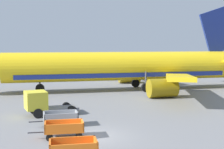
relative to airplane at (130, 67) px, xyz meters
name	(u,v)px	position (x,y,z in m)	size (l,w,h in m)	color
ground_plane	(93,136)	(2.14, -21.20, -3.05)	(220.00, 220.00, 0.00)	slate
grass_strip	(169,70)	(2.14, 32.85, -3.02)	(220.00, 28.00, 0.06)	#518442
airplane	(130,67)	(0.00, 0.00, 0.00)	(34.73, 28.77, 11.34)	yellow
baggage_cart_nearest	(73,149)	(2.55, -25.52, -2.45)	(3.51, 2.36, 1.07)	orange
baggage_cart_second_in_row	(64,129)	(0.45, -21.99, -2.45)	(3.51, 2.36, 1.07)	orange
baggage_cart_third_in_row	(61,118)	(-1.01, -19.35, -2.45)	(3.45, 2.46, 1.07)	gray
service_truck_beside_carts	(42,103)	(-4.01, -16.58, -1.95)	(4.58, 4.25, 2.10)	slate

